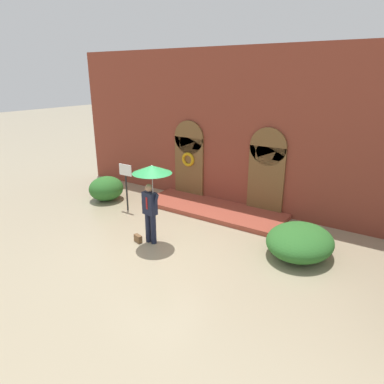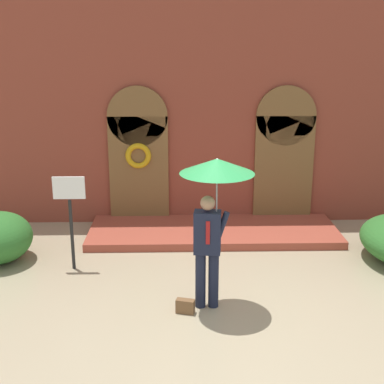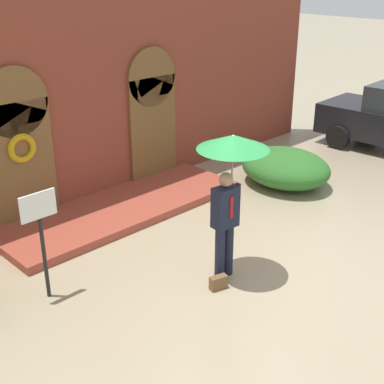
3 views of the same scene
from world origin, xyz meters
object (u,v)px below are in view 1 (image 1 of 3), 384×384
person_with_umbrella (151,181)px  sign_post (126,180)px  handbag (138,238)px  shrub_left (106,188)px  shrub_right (300,241)px

person_with_umbrella → sign_post: person_with_umbrella is taller
person_with_umbrella → handbag: (-0.44, -0.20, -1.80)m
person_with_umbrella → sign_post: 2.94m
shrub_left → person_with_umbrella: bearing=-25.2°
person_with_umbrella → shrub_right: (3.76, 1.65, -1.51)m
person_with_umbrella → shrub_right: bearing=23.8°
person_with_umbrella → handbag: size_ratio=8.44×
sign_post → shrub_right: 6.24m
sign_post → shrub_left: (-1.46, 0.37, -0.70)m
shrub_left → shrub_right: bearing=-1.4°
person_with_umbrella → shrub_left: person_with_umbrella is taller
sign_post → shrub_left: 1.66m
handbag → shrub_right: bearing=39.5°
shrub_left → sign_post: bearing=-14.1°
handbag → sign_post: 2.81m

